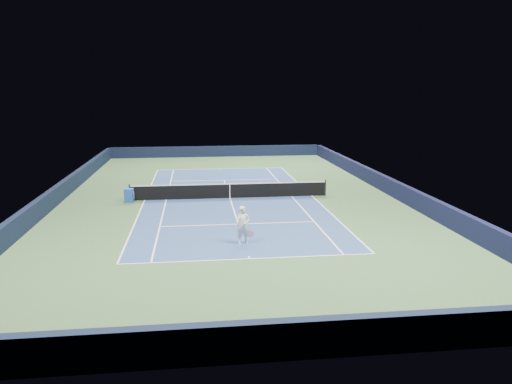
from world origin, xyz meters
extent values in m
plane|color=#34542E|center=(0.00, 0.00, 0.00)|extent=(40.00, 40.00, 0.00)
cube|color=black|center=(0.00, 19.82, 0.55)|extent=(22.00, 0.35, 1.10)
cube|color=#101932|center=(0.00, -19.82, 0.55)|extent=(22.00, 0.35, 1.10)
cube|color=black|center=(10.82, 0.00, 0.55)|extent=(0.35, 40.00, 1.10)
cube|color=black|center=(-10.82, 0.00, 0.55)|extent=(0.35, 40.00, 1.10)
cube|color=navy|center=(0.00, 0.00, 0.00)|extent=(10.97, 23.77, 0.01)
cube|color=white|center=(0.00, 11.88, 0.01)|extent=(10.97, 0.08, 0.00)
cube|color=white|center=(0.00, -11.88, 0.01)|extent=(10.97, 0.08, 0.00)
cube|color=white|center=(5.49, 0.00, 0.01)|extent=(0.08, 23.77, 0.00)
cube|color=white|center=(-5.49, 0.00, 0.01)|extent=(0.08, 23.77, 0.00)
cube|color=white|center=(4.12, 0.00, 0.01)|extent=(0.08, 23.77, 0.00)
cube|color=white|center=(-4.12, 0.00, 0.01)|extent=(0.08, 23.77, 0.00)
cube|color=white|center=(0.00, 6.40, 0.01)|extent=(8.23, 0.08, 0.00)
cube|color=white|center=(0.00, -6.40, 0.01)|extent=(8.23, 0.08, 0.00)
cube|color=white|center=(0.00, 0.00, 0.01)|extent=(0.08, 12.80, 0.00)
cube|color=white|center=(0.00, 11.73, 0.01)|extent=(0.08, 0.30, 0.00)
cube|color=white|center=(0.00, -11.73, 0.01)|extent=(0.08, 0.30, 0.00)
cylinder|color=black|center=(-6.40, 0.00, 0.54)|extent=(0.10, 0.10, 1.07)
cylinder|color=black|center=(6.40, 0.00, 0.54)|extent=(0.10, 0.10, 1.07)
cube|color=black|center=(0.00, 0.00, 0.46)|extent=(12.80, 0.03, 0.91)
cube|color=white|center=(0.00, 0.00, 0.94)|extent=(12.80, 0.04, 0.06)
cube|color=white|center=(0.00, 0.00, 0.46)|extent=(0.05, 0.04, 0.91)
cube|color=#1B4AA5|center=(-6.40, -0.40, 0.43)|extent=(0.58, 0.54, 0.87)
cube|color=silver|center=(-6.11, -0.40, 0.45)|extent=(0.09, 0.38, 0.39)
imported|color=silver|center=(-0.07, -9.72, 0.89)|extent=(0.71, 0.54, 1.77)
cylinder|color=pink|center=(0.25, -9.77, 0.70)|extent=(0.03, 0.03, 0.29)
cylinder|color=black|center=(0.25, -9.77, 0.46)|extent=(0.29, 0.02, 0.29)
cylinder|color=#C37E9B|center=(0.25, -9.77, 0.46)|extent=(0.31, 0.03, 0.31)
sphere|color=#D3E731|center=(0.03, -8.72, 2.69)|extent=(0.07, 0.07, 0.07)
camera|label=1|loc=(-2.17, -31.84, 7.16)|focal=35.00mm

